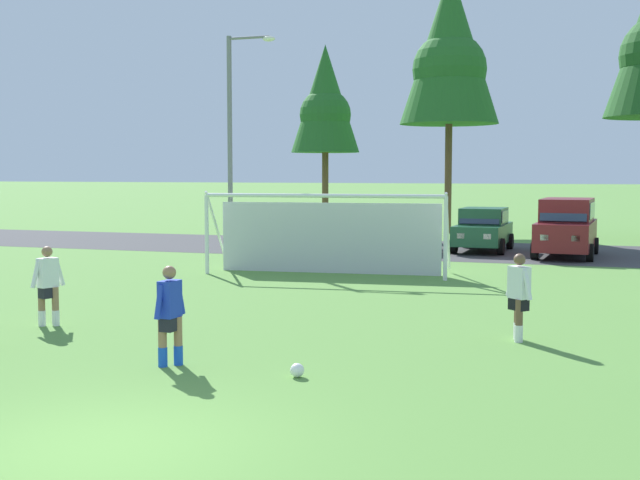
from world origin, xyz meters
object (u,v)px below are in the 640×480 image
at_px(soccer_ball, 297,370).
at_px(parked_car_slot_center, 567,227).
at_px(player_trailing_back, 170,316).
at_px(parked_car_slot_left, 394,229).
at_px(player_striker_near, 519,297).
at_px(soccer_goal, 328,232).
at_px(player_midfield_center, 48,286).
at_px(street_lamp, 234,143).
at_px(parked_car_slot_far_left, 321,226).
at_px(parked_car_slot_center_left, 483,229).

relative_size(soccer_ball, parked_car_slot_center, 0.05).
xyz_separation_m(player_trailing_back, parked_car_slot_left, (-0.90, 20.03, 0.05)).
bearing_deg(player_striker_near, soccer_ball, -127.91).
bearing_deg(player_striker_near, soccer_goal, 127.24).
relative_size(player_midfield_center, parked_car_slot_center, 0.35).
bearing_deg(player_midfield_center, street_lamp, 98.98).
xyz_separation_m(soccer_goal, player_midfield_center, (-2.83, -9.95, -0.47)).
xyz_separation_m(parked_car_slot_far_left, street_lamp, (-2.10, -4.05, 3.36)).
distance_m(soccer_ball, street_lamp, 19.16).
xyz_separation_m(player_midfield_center, player_trailing_back, (4.05, -2.30, 0.00)).
bearing_deg(soccer_goal, player_trailing_back, -84.33).
height_order(soccer_ball, parked_car_slot_center, parked_car_slot_center).
relative_size(player_midfield_center, parked_car_slot_far_left, 0.38).
bearing_deg(player_midfield_center, parked_car_slot_far_left, 90.49).
height_order(soccer_ball, street_lamp, street_lamp).
xyz_separation_m(soccer_goal, parked_car_slot_left, (0.31, 7.78, -0.42)).
xyz_separation_m(player_striker_near, street_lamp, (-11.52, 12.81, 3.42)).
xyz_separation_m(player_striker_near, parked_car_slot_far_left, (-9.42, 16.86, 0.05)).
xyz_separation_m(soccer_goal, street_lamp, (-5.09, 4.35, 2.95)).
bearing_deg(soccer_ball, parked_car_slot_center_left, 89.33).
bearing_deg(parked_car_slot_left, soccer_goal, -92.30).
bearing_deg(player_striker_near, player_midfield_center, -170.87).
xyz_separation_m(player_striker_near, parked_car_slot_center_left, (-2.75, 17.30, 0.05)).
xyz_separation_m(soccer_ball, player_midfield_center, (-6.26, 2.36, 0.71)).
height_order(soccer_goal, player_midfield_center, soccer_goal).
relative_size(player_midfield_center, parked_car_slot_center_left, 0.38).
xyz_separation_m(player_striker_near, player_trailing_back, (-5.21, -3.79, 0.00)).
bearing_deg(soccer_ball, player_striker_near, 52.09).
xyz_separation_m(player_trailing_back, parked_car_slot_far_left, (-4.21, 20.65, 0.05)).
xyz_separation_m(parked_car_slot_far_left, parked_car_slot_center, (9.87, -0.73, 0.24)).
xyz_separation_m(parked_car_slot_center_left, street_lamp, (-8.77, -4.49, 3.36)).
bearing_deg(parked_car_slot_center_left, player_striker_near, -80.96).
relative_size(parked_car_slot_left, parked_car_slot_center_left, 1.00).
bearing_deg(parked_car_slot_far_left, parked_car_slot_left, -10.66).
distance_m(soccer_ball, parked_car_slot_center, 20.31).
height_order(soccer_ball, parked_car_slot_left, parked_car_slot_left).
distance_m(parked_car_slot_left, parked_car_slot_center_left, 3.53).
bearing_deg(parked_car_slot_left, parked_car_slot_center, -0.94).
height_order(parked_car_slot_left, parked_car_slot_center_left, same).
height_order(soccer_ball, player_striker_near, player_striker_near).
xyz_separation_m(parked_car_slot_left, street_lamp, (-5.40, -3.43, 3.36)).
xyz_separation_m(soccer_ball, parked_car_slot_center, (3.45, 19.99, 1.00)).
distance_m(player_striker_near, player_midfield_center, 9.38).
bearing_deg(parked_car_slot_center_left, parked_car_slot_left, -162.56).
bearing_deg(player_trailing_back, parked_car_slot_left, 92.58).
relative_size(player_midfield_center, parked_car_slot_left, 0.39).
relative_size(player_trailing_back, parked_car_slot_center_left, 0.38).
relative_size(soccer_goal, street_lamp, 0.92).
bearing_deg(parked_car_slot_center_left, parked_car_slot_center, -19.97).
distance_m(soccer_goal, parked_car_slot_far_left, 8.93).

